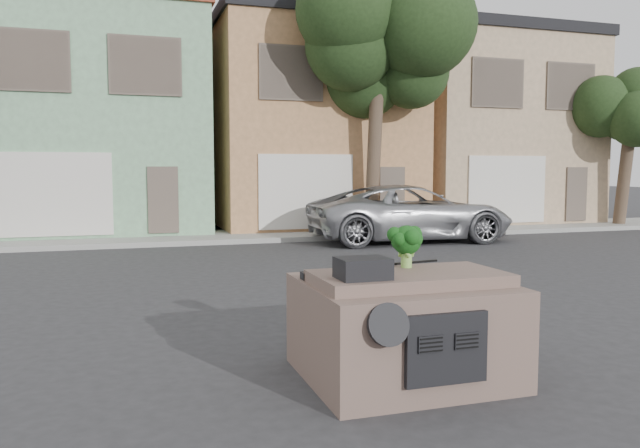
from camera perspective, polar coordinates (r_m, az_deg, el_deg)
name	(u,v)px	position (r m, az deg, el deg)	size (l,w,h in m)	color
ground_plane	(316,313)	(9.44, -0.38, -8.17)	(120.00, 120.00, 0.00)	#303033
sidewalk	(215,237)	(19.58, -9.58, -1.18)	(40.00, 3.00, 0.15)	gray
townhouse_mint	(96,123)	(23.35, -19.78, 8.67)	(7.20, 8.20, 7.55)	#7BAA82
townhouse_tan	(303,128)	(24.29, -1.58, 8.81)	(7.20, 8.20, 7.55)	tan
townhouse_beige	(474,131)	(27.33, 13.86, 8.24)	(7.20, 8.20, 7.55)	tan
silver_pickup	(410,241)	(18.99, 8.24, -1.58)	(2.82, 6.12, 1.70)	#A3A4AA
tree_near	(374,104)	(20.23, 4.96, 10.91)	(4.40, 4.00, 8.50)	#203517
tree_far	(625,147)	(25.70, 26.12, 6.36)	(3.20, 3.00, 6.00)	#203517
car_dashboard	(402,324)	(6.59, 7.51, -9.01)	(2.00, 1.80, 1.12)	brown
instrument_hump	(363,268)	(5.91, 3.93, -4.06)	(0.48, 0.38, 0.20)	black
wiper_arm	(411,263)	(6.93, 8.32, -3.51)	(0.70, 0.03, 0.02)	black
broccoli	(407,246)	(6.62, 7.92, -2.00)	(0.37, 0.37, 0.46)	#10390F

